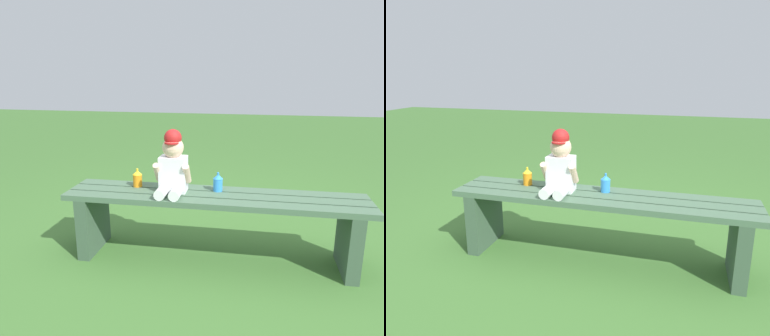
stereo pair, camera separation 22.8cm
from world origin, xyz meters
The scene contains 5 objects.
ground_plane centered at (0.00, 0.00, 0.00)m, with size 16.00×16.00×0.00m, color #3D6B2D.
park_bench centered at (0.00, 0.00, 0.31)m, with size 1.90×0.37×0.45m.
child_figure centered at (-0.27, 0.00, 0.62)m, with size 0.23×0.27×0.40m.
sippy_cup_left centered at (-0.53, 0.08, 0.50)m, with size 0.06×0.06×0.12m.
sippy_cup_right centered at (0.01, 0.08, 0.50)m, with size 0.06×0.06×0.12m.
Camera 1 is at (0.25, -2.22, 1.22)m, focal length 34.91 mm.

